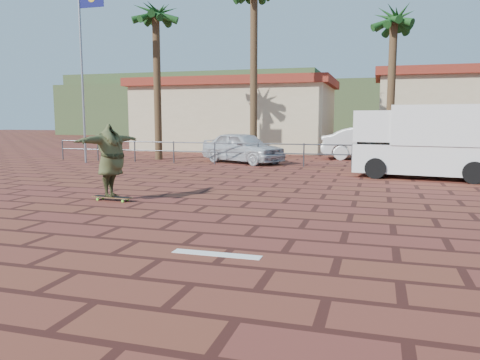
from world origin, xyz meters
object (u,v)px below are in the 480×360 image
object	(u,v)px
car_white	(370,143)
car_silver	(243,147)
skateboarder	(111,161)
campervan	(430,140)
longboard	(112,197)

from	to	relation	value
car_white	car_silver	bearing A→B (deg)	114.45
car_silver	car_white	xyz separation A→B (m)	(5.60, 3.50, 0.08)
car_silver	skateboarder	bearing A→B (deg)	-154.90
skateboarder	campervan	xyz separation A→B (m)	(8.06, 7.04, 0.30)
longboard	skateboarder	size ratio (longest dim) A/B	0.49
skateboarder	car_white	xyz separation A→B (m)	(5.95, 14.05, -0.22)
skateboarder	campervan	world-z (taller)	campervan
skateboarder	car_white	bearing A→B (deg)	-14.96
longboard	car_white	xyz separation A→B (m)	(5.95, 14.05, 0.71)
campervan	longboard	bearing A→B (deg)	-130.15
longboard	campervan	size ratio (longest dim) A/B	0.22
longboard	car_silver	xyz separation A→B (m)	(0.35, 10.55, 0.63)
longboard	car_white	size ratio (longest dim) A/B	0.23
longboard	car_white	distance (m)	15.27
longboard	campervan	xyz separation A→B (m)	(8.06, 7.04, 1.22)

